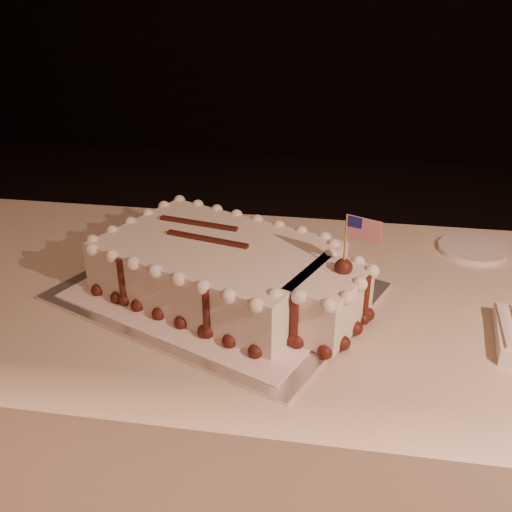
# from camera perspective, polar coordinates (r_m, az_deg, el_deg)

# --- Properties ---
(banquet_table) EXTENTS (2.40, 0.80, 0.75)m
(banquet_table) POSITION_cam_1_polar(r_m,az_deg,el_deg) (1.39, 8.40, -17.66)
(banquet_table) COLOR beige
(banquet_table) RESTS_ON ground
(cake_board) EXTENTS (0.70, 0.63, 0.01)m
(cake_board) POSITION_cam_1_polar(r_m,az_deg,el_deg) (1.17, -3.89, -3.55)
(cake_board) COLOR silver
(cake_board) RESTS_ON banquet_table
(doily) EXTENTS (0.63, 0.57, 0.00)m
(doily) POSITION_cam_1_polar(r_m,az_deg,el_deg) (1.16, -3.89, -3.34)
(doily) COLOR white
(doily) RESTS_ON cake_board
(sheet_cake) EXTENTS (0.57, 0.45, 0.22)m
(sheet_cake) POSITION_cam_1_polar(r_m,az_deg,el_deg) (1.12, -2.71, -1.44)
(sheet_cake) COLOR white
(sheet_cake) RESTS_ON doily
(side_plate) EXTENTS (0.16, 0.16, 0.01)m
(side_plate) POSITION_cam_1_polar(r_m,az_deg,el_deg) (1.42, 20.83, 0.67)
(side_plate) COLOR white
(side_plate) RESTS_ON banquet_table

